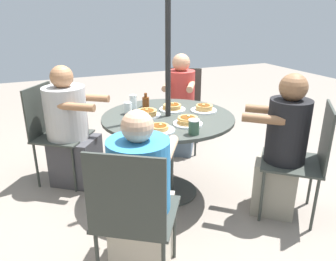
{
  "coord_description": "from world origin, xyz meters",
  "views": [
    {
      "loc": [
        -2.52,
        1.09,
        1.66
      ],
      "look_at": [
        0.0,
        0.0,
        0.63
      ],
      "focal_mm": 35.0,
      "sensor_mm": 36.0,
      "label": 1
    }
  ],
  "objects": [
    {
      "name": "pancake_plate_c",
      "position": [
        -0.32,
        0.21,
        0.79
      ],
      "size": [
        0.24,
        0.24,
        0.06
      ],
      "color": "white",
      "rests_on": "patio_table"
    },
    {
      "name": "drinking_glass_b",
      "position": [
        0.32,
        0.22,
        0.84
      ],
      "size": [
        0.07,
        0.07,
        0.14
      ],
      "primitive_type": "cylinder",
      "color": "silver",
      "rests_on": "patio_table"
    },
    {
      "name": "diner_north",
      "position": [
        -0.81,
        0.54,
        0.5
      ],
      "size": [
        0.62,
        0.58,
        1.12
      ],
      "rotation": [
        0.0,
        0.0,
        -2.15
      ],
      "color": "beige",
      "rests_on": "ground"
    },
    {
      "name": "ground_plane",
      "position": [
        0.0,
        0.0,
        0.0
      ],
      "size": [
        12.0,
        12.0,
        0.0
      ],
      "primitive_type": "plane",
      "color": "gray"
    },
    {
      "name": "pancake_plate_e",
      "position": [
        -0.28,
        -0.06,
        0.79
      ],
      "size": [
        0.24,
        0.24,
        0.07
      ],
      "color": "white",
      "rests_on": "patio_table"
    },
    {
      "name": "patio_chair_south",
      "position": [
        0.98,
        -0.61,
        0.56
      ],
      "size": [
        0.64,
        0.64,
        0.97
      ],
      "rotation": [
        0.0,
        0.0,
        1.01
      ],
      "color": "#333833",
      "rests_on": "ground"
    },
    {
      "name": "syrup_bottle",
      "position": [
        0.34,
        0.09,
        0.82
      ],
      "size": [
        0.09,
        0.07,
        0.14
      ],
      "color": "#602D0F",
      "rests_on": "patio_table"
    },
    {
      "name": "patio_table",
      "position": [
        0.0,
        0.0,
        0.63
      ],
      "size": [
        1.17,
        1.17,
        0.77
      ],
      "color": "#383D38",
      "rests_on": "ground"
    },
    {
      "name": "umbrella_pole",
      "position": [
        0.0,
        0.0,
        1.19
      ],
      "size": [
        0.05,
        0.05,
        2.38
      ],
      "primitive_type": "cylinder",
      "color": "black",
      "rests_on": "ground"
    },
    {
      "name": "patio_chair_east",
      "position": [
        -0.77,
        -0.87,
        0.56
      ],
      "size": [
        0.66,
        0.66,
        0.97
      ],
      "rotation": [
        0.0,
        0.0,
        -0.73
      ],
      "color": "#333833",
      "rests_on": "ground"
    },
    {
      "name": "diner_east",
      "position": [
        -0.65,
        -0.73,
        0.56
      ],
      "size": [
        0.55,
        0.57,
        1.2
      ],
      "rotation": [
        0.0,
        0.0,
        -0.73
      ],
      "color": "gray",
      "rests_on": "ground"
    },
    {
      "name": "patio_chair_west",
      "position": [
        0.69,
        0.93,
        0.56
      ],
      "size": [
        0.65,
        0.65,
        0.97
      ],
      "rotation": [
        0.0,
        0.0,
        -3.78
      ],
      "color": "#333833",
      "rests_on": "ground"
    },
    {
      "name": "drinking_glass_a",
      "position": [
        0.2,
        0.3,
        0.82
      ],
      "size": [
        0.07,
        0.07,
        0.1
      ],
      "primitive_type": "cylinder",
      "color": "silver",
      "rests_on": "patio_table"
    },
    {
      "name": "pancake_plate_d",
      "position": [
        -0.0,
        -0.36,
        0.79
      ],
      "size": [
        0.24,
        0.24,
        0.07
      ],
      "color": "white",
      "rests_on": "patio_table"
    },
    {
      "name": "diner_south",
      "position": [
        0.83,
        -0.52,
        0.55
      ],
      "size": [
        0.58,
        0.53,
        1.18
      ],
      "rotation": [
        0.0,
        0.0,
        1.01
      ],
      "color": "slate",
      "rests_on": "ground"
    },
    {
      "name": "pancake_plate_b",
      "position": [
        0.15,
        -0.1,
        0.79
      ],
      "size": [
        0.24,
        0.24,
        0.07
      ],
      "color": "white",
      "rests_on": "patio_table"
    },
    {
      "name": "pancake_plate_a",
      "position": [
        0.07,
        0.17,
        0.79
      ],
      "size": [
        0.24,
        0.24,
        0.07
      ],
      "color": "white",
      "rests_on": "patio_table"
    },
    {
      "name": "patio_chair_north",
      "position": [
        -0.97,
        0.64,
        0.56
      ],
      "size": [
        0.65,
        0.65,
        0.97
      ],
      "rotation": [
        0.0,
        0.0,
        -2.15
      ],
      "color": "#333833",
      "rests_on": "ground"
    },
    {
      "name": "diner_west",
      "position": [
        0.58,
        0.78,
        0.53
      ],
      "size": [
        0.62,
        0.65,
        1.17
      ],
      "rotation": [
        0.0,
        0.0,
        -3.78
      ],
      "color": "#3D3D42",
      "rests_on": "ground"
    },
    {
      "name": "coffee_cup",
      "position": [
        -0.49,
        0.0,
        0.83
      ],
      "size": [
        0.08,
        0.08,
        0.12
      ],
      "color": "#33513D",
      "rests_on": "patio_table"
    }
  ]
}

